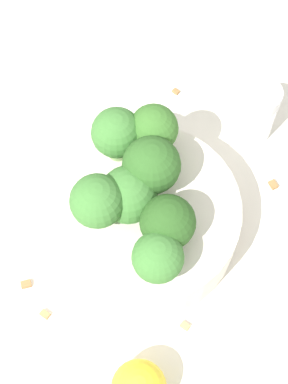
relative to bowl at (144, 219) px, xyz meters
name	(u,v)px	position (x,y,z in m)	size (l,w,h in m)	color
ground_plane	(144,230)	(0.00, 0.00, -0.03)	(3.00, 3.00, 0.00)	silver
bowl	(144,219)	(0.00, 0.00, 0.00)	(0.18, 0.18, 0.05)	silver
broccoli_floret_0	(158,258)	(-0.06, -0.01, 0.06)	(0.04, 0.04, 0.05)	#8EB770
broccoli_floret_1	(128,192)	(0.00, 0.01, 0.05)	(0.05, 0.05, 0.05)	#7A9E5B
broccoli_floret_2	(168,223)	(-0.03, -0.02, 0.06)	(0.05, 0.05, 0.06)	#84AD66
broccoli_floret_3	(151,166)	(0.02, -0.01, 0.06)	(0.05, 0.05, 0.06)	#8EB770
broccoli_floret_4	(97,202)	(-0.01, 0.04, 0.06)	(0.05, 0.05, 0.06)	#7A9E5B
broccoli_floret_5	(154,130)	(0.06, -0.01, 0.06)	(0.04, 0.04, 0.06)	#84AD66
broccoli_floret_6	(117,134)	(0.06, 0.02, 0.06)	(0.05, 0.05, 0.06)	#7A9E5B
pepper_shaker	(257,112)	(0.11, -0.12, 0.01)	(0.04, 0.04, 0.07)	silver
almond_crumb_0	(176,91)	(0.16, -0.04, -0.02)	(0.01, 0.01, 0.01)	olive
almond_crumb_1	(45,314)	(-0.08, 0.09, -0.02)	(0.01, 0.01, 0.01)	#AD7F4C
almond_crumb_2	(274,184)	(0.04, -0.13, -0.02)	(0.01, 0.01, 0.01)	olive
almond_crumb_3	(26,283)	(-0.05, 0.11, -0.02)	(0.01, 0.01, 0.01)	olive
almond_crumb_4	(185,325)	(-0.10, -0.03, -0.02)	(0.01, 0.01, 0.01)	tan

